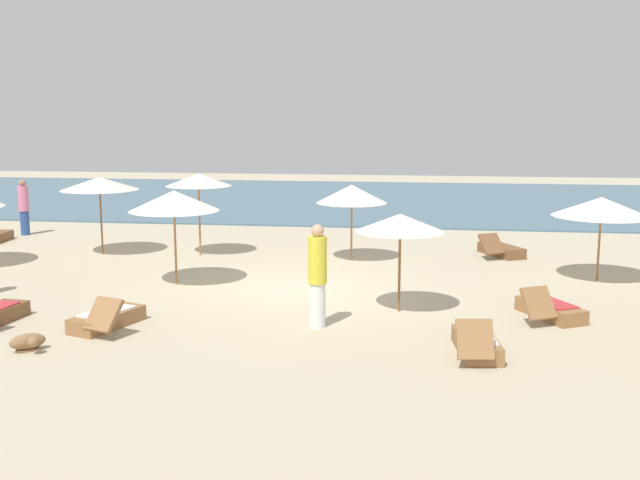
% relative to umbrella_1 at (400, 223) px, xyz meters
% --- Properties ---
extents(ground_plane, '(60.00, 60.00, 0.00)m').
position_rel_umbrella_1_xyz_m(ground_plane, '(-2.23, 1.57, -1.79)').
color(ground_plane, '#BCAD8E').
extents(ocean_water, '(48.00, 16.00, 0.06)m').
position_rel_umbrella_1_xyz_m(ocean_water, '(-2.23, 18.57, -1.76)').
color(ocean_water, '#476B7F').
rests_on(ocean_water, ground_plane).
extents(umbrella_1, '(1.75, 1.75, 1.97)m').
position_rel_umbrella_1_xyz_m(umbrella_1, '(0.00, 0.00, 0.00)').
color(umbrella_1, brown).
rests_on(umbrella_1, ground_plane).
extents(umbrella_2, '(1.79, 1.79, 2.25)m').
position_rel_umbrella_1_xyz_m(umbrella_2, '(-5.61, 5.18, 0.30)').
color(umbrella_2, olive).
rests_on(umbrella_2, ground_plane).
extents(umbrella_5, '(1.88, 1.88, 2.02)m').
position_rel_umbrella_1_xyz_m(umbrella_5, '(-1.41, 5.05, -0.01)').
color(umbrella_5, olive).
rests_on(umbrella_5, ground_plane).
extents(umbrella_6, '(2.12, 2.12, 2.15)m').
position_rel_umbrella_1_xyz_m(umbrella_6, '(-8.35, 4.99, 0.18)').
color(umbrella_6, brown).
rests_on(umbrella_6, ground_plane).
extents(umbrella_7, '(2.05, 2.05, 2.17)m').
position_rel_umbrella_1_xyz_m(umbrella_7, '(-5.15, 1.71, 0.15)').
color(umbrella_7, olive).
rests_on(umbrella_7, ground_plane).
extents(umbrella_8, '(2.25, 2.25, 1.97)m').
position_rel_umbrella_1_xyz_m(umbrella_8, '(4.55, 3.42, -0.04)').
color(umbrella_8, olive).
rests_on(umbrella_8, ground_plane).
extents(lounger_0, '(1.32, 1.77, 0.68)m').
position_rel_umbrella_1_xyz_m(lounger_0, '(2.59, 6.20, -1.62)').
color(lounger_0, brown).
rests_on(lounger_0, ground_plane).
extents(lounger_2, '(1.31, 1.75, 0.71)m').
position_rel_umbrella_1_xyz_m(lounger_2, '(2.90, -0.11, -1.61)').
color(lounger_2, olive).
rests_on(lounger_2, ground_plane).
extents(lounger_3, '(1.11, 1.78, 0.69)m').
position_rel_umbrella_1_xyz_m(lounger_3, '(-5.30, -1.87, -1.61)').
color(lounger_3, olive).
rests_on(lounger_3, ground_plane).
extents(lounger_4, '(0.78, 1.70, 0.74)m').
position_rel_umbrella_1_xyz_m(lounger_4, '(1.35, -2.52, -1.61)').
color(lounger_4, olive).
rests_on(lounger_4, ground_plane).
extents(person_0, '(0.46, 0.46, 1.78)m').
position_rel_umbrella_1_xyz_m(person_0, '(-12.16, 7.78, -0.88)').
color(person_0, '#2D4C8C').
rests_on(person_0, ground_plane).
extents(person_1, '(0.42, 0.42, 1.92)m').
position_rel_umbrella_1_xyz_m(person_1, '(-1.46, -1.30, -0.81)').
color(person_1, white).
rests_on(person_1, ground_plane).
extents(dog, '(0.62, 0.58, 0.31)m').
position_rel_umbrella_1_xyz_m(dog, '(-6.04, -3.36, -1.62)').
color(dog, olive).
rests_on(dog, ground_plane).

